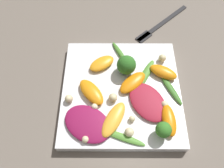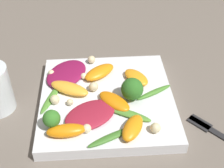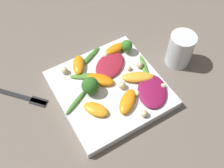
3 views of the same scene
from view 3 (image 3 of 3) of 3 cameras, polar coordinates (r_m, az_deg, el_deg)
The scene contains 26 objects.
ground_plane at distance 0.65m, azimuth -0.52°, elevation -1.64°, with size 2.40×2.40×0.00m, color #6B6056.
plate at distance 0.64m, azimuth -0.53°, elevation -1.09°, with size 0.25×0.25×0.02m.
drinking_glass at distance 0.70m, azimuth 14.64°, elevation 7.31°, with size 0.07×0.07×0.09m.
fork at distance 0.68m, azimuth -19.54°, elevation -2.46°, with size 0.15×0.14×0.01m.
radicchio_leaf_0 at distance 0.66m, azimuth -0.45°, elevation 4.18°, with size 0.10×0.11×0.01m.
radicchio_leaf_1 at distance 0.62m, azimuth 8.73°, elevation -1.53°, with size 0.12×0.11×0.01m.
orange_segment_0 at distance 0.69m, azimuth 0.84°, elevation 7.69°, with size 0.03×0.07×0.02m.
orange_segment_1 at distance 0.63m, azimuth -2.56°, elevation 0.97°, with size 0.07×0.07×0.02m.
orange_segment_2 at distance 0.64m, azimuth 5.64°, elevation 1.51°, with size 0.06×0.08×0.02m.
orange_segment_3 at distance 0.60m, azimuth 3.41°, elevation -3.80°, with size 0.07×0.07×0.02m.
orange_segment_4 at distance 0.59m, azimuth -3.53°, elevation -5.54°, with size 0.07×0.06×0.01m.
orange_segment_5 at distance 0.66m, azimuth -7.29°, elevation 4.16°, with size 0.07×0.05×0.02m.
broccoli_floret_0 at distance 0.68m, azimuth 3.23°, elevation 8.25°, with size 0.03×0.03×0.04m.
broccoli_floret_1 at distance 0.61m, azimuth -4.76°, elevation -0.37°, with size 0.04×0.04×0.04m.
arugula_sprig_0 at distance 0.66m, azimuth 7.25°, elevation 3.27°, with size 0.09×0.04×0.01m.
arugula_sprig_1 at distance 0.65m, azimuth -5.23°, elevation 1.73°, with size 0.06×0.09×0.01m.
arugula_sprig_2 at distance 0.61m, azimuth -7.62°, elevation -4.22°, with size 0.05×0.07×0.01m.
arugula_sprig_3 at distance 0.68m, azimuth -4.79°, elevation 5.87°, with size 0.05×0.08×0.01m.
macadamia_nut_0 at distance 0.62m, azimuth 2.20°, elevation -0.27°, with size 0.02×0.02×0.02m.
macadamia_nut_1 at distance 0.64m, azimuth 11.07°, elevation -0.43°, with size 0.01×0.01×0.01m.
macadamia_nut_2 at distance 0.68m, azimuth -1.41°, elevation 6.34°, with size 0.02×0.02×0.02m.
macadamia_nut_3 at distance 0.61m, azimuth 5.49°, elevation -2.08°, with size 0.01×0.01×0.01m.
macadamia_nut_4 at distance 0.66m, azimuth 3.75°, elevation 3.48°, with size 0.01×0.01×0.01m.
macadamia_nut_5 at distance 0.66m, azimuth -10.30°, elevation 2.94°, with size 0.02×0.02×0.02m.
macadamia_nut_6 at distance 0.59m, azimuth 7.02°, elevation -6.38°, with size 0.02×0.02×0.02m.
macadamia_nut_7 at distance 0.66m, azimuth 6.03°, elevation 4.19°, with size 0.02×0.02×0.02m.
Camera 3 is at (0.31, -0.17, 0.55)m, focal length 42.00 mm.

